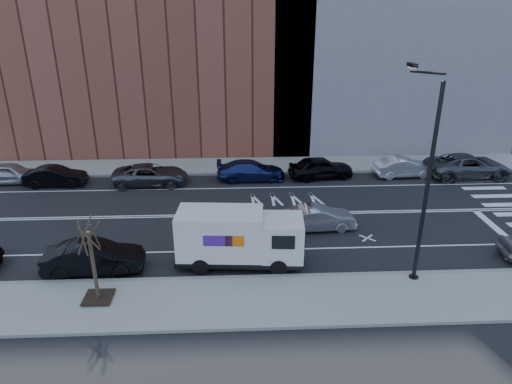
{
  "coord_description": "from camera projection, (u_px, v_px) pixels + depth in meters",
  "views": [
    {
      "loc": [
        -1.05,
        -24.89,
        11.75
      ],
      "look_at": [
        0.11,
        0.15,
        1.4
      ],
      "focal_mm": 32.0,
      "sensor_mm": 36.0,
      "label": 1
    }
  ],
  "objects": [
    {
      "name": "far_parked_g",
      "position": [
        468.0,
        166.0,
        33.21
      ],
      "size": [
        6.12,
        3.0,
        1.67
      ],
      "primitive_type": "imported",
      "rotation": [
        0.0,
        0.0,
        1.61
      ],
      "color": "#4A4D52",
      "rests_on": "ground"
    },
    {
      "name": "crosswalk",
      "position": [
        512.0,
        209.0,
        28.19
      ],
      "size": [
        3.0,
        14.0,
        0.01
      ],
      "primitive_type": null,
      "color": "white",
      "rests_on": "ground"
    },
    {
      "name": "far_parked_d",
      "position": [
        251.0,
        170.0,
        32.69
      ],
      "size": [
        4.89,
        2.07,
        1.41
      ],
      "primitive_type": "imported",
      "rotation": [
        0.0,
        0.0,
        1.59
      ],
      "color": "navy",
      "rests_on": "ground"
    },
    {
      "name": "far_parked_b",
      "position": [
        56.0,
        176.0,
        31.65
      ],
      "size": [
        4.15,
        1.49,
        1.36
      ],
      "primitive_type": "imported",
      "rotation": [
        0.0,
        0.0,
        1.58
      ],
      "color": "black",
      "rests_on": "ground"
    },
    {
      "name": "road_markings",
      "position": [
        254.0,
        214.0,
        27.51
      ],
      "size": [
        40.0,
        8.6,
        0.01
      ],
      "primitive_type": null,
      "color": "white",
      "rests_on": "ground"
    },
    {
      "name": "far_parked_f",
      "position": [
        404.0,
        167.0,
        33.31
      ],
      "size": [
        4.45,
        1.88,
        1.43
      ],
      "primitive_type": "imported",
      "rotation": [
        0.0,
        0.0,
        1.66
      ],
      "color": "silver",
      "rests_on": "ground"
    },
    {
      "name": "sidewalk_near",
      "position": [
        263.0,
        301.0,
        19.35
      ],
      "size": [
        44.0,
        3.6,
        0.15
      ],
      "primitive_type": "cube",
      "color": "gray",
      "rests_on": "ground"
    },
    {
      "name": "far_parked_c",
      "position": [
        150.0,
        175.0,
        31.84
      ],
      "size": [
        5.25,
        2.59,
        1.43
      ],
      "primitive_type": "imported",
      "rotation": [
        0.0,
        0.0,
        1.61
      ],
      "color": "#4D4F55",
      "rests_on": "ground"
    },
    {
      "name": "curb_near",
      "position": [
        261.0,
        277.0,
        21.01
      ],
      "size": [
        44.0,
        0.25,
        0.17
      ],
      "primitive_type": "cube",
      "color": "gray",
      "rests_on": "ground"
    },
    {
      "name": "streetlight",
      "position": [
        424.0,
        173.0,
        19.48
      ],
      "size": [
        0.44,
        4.02,
        9.34
      ],
      "color": "black",
      "rests_on": "ground"
    },
    {
      "name": "ground",
      "position": [
        254.0,
        214.0,
        27.51
      ],
      "size": [
        120.0,
        120.0,
        0.0
      ],
      "primitive_type": "plane",
      "color": "black",
      "rests_on": "ground"
    },
    {
      "name": "far_parked_a",
      "position": [
        10.0,
        173.0,
        32.09
      ],
      "size": [
        4.32,
        1.82,
        1.46
      ],
      "primitive_type": "imported",
      "rotation": [
        0.0,
        0.0,
        1.59
      ],
      "color": "#B2B2B7",
      "rests_on": "ground"
    },
    {
      "name": "street_tree",
      "position": [
        95.0,
        272.0,
        18.9
      ],
      "size": [
        1.2,
        1.2,
        3.75
      ],
      "color": "black",
      "rests_on": "ground"
    },
    {
      "name": "driving_sedan",
      "position": [
        318.0,
        218.0,
        25.48
      ],
      "size": [
        4.21,
        1.73,
        1.35
      ],
      "primitive_type": "imported",
      "rotation": [
        0.0,
        0.0,
        1.64
      ],
      "color": "#9B9CA0",
      "rests_on": "ground"
    },
    {
      "name": "bldg_brick",
      "position": [
        149.0,
        14.0,
        37.37
      ],
      "size": [
        26.0,
        10.0,
        22.0
      ],
      "primitive_type": "cube",
      "color": "brown",
      "rests_on": "ground"
    },
    {
      "name": "fedex_van",
      "position": [
        239.0,
        237.0,
        21.74
      ],
      "size": [
        6.22,
        2.52,
        2.78
      ],
      "rotation": [
        0.0,
        0.0,
        -0.07
      ],
      "color": "black",
      "rests_on": "ground"
    },
    {
      "name": "curb_far",
      "position": [
        250.0,
        173.0,
        33.94
      ],
      "size": [
        44.0,
        0.25,
        0.17
      ],
      "primitive_type": "cube",
      "color": "gray",
      "rests_on": "ground"
    },
    {
      "name": "near_parked_rear_a",
      "position": [
        94.0,
        258.0,
        21.35
      ],
      "size": [
        4.67,
        1.88,
        1.51
      ],
      "primitive_type": "imported",
      "rotation": [
        0.0,
        0.0,
        1.63
      ],
      "color": "black",
      "rests_on": "ground"
    },
    {
      "name": "far_parked_e",
      "position": [
        321.0,
        168.0,
        33.02
      ],
      "size": [
        4.84,
        2.46,
        1.58
      ],
      "primitive_type": "imported",
      "rotation": [
        0.0,
        0.0,
        1.7
      ],
      "color": "black",
      "rests_on": "ground"
    },
    {
      "name": "sidewalk_far",
      "position": [
        250.0,
        166.0,
        35.6
      ],
      "size": [
        44.0,
        3.6,
        0.15
      ],
      "primitive_type": "cube",
      "color": "gray",
      "rests_on": "ground"
    }
  ]
}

